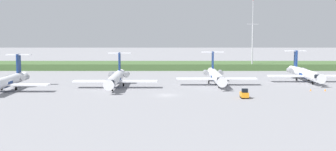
{
  "coord_description": "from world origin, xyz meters",
  "views": [
    {
      "loc": [
        0.39,
        -111.72,
        16.09
      ],
      "look_at": [
        0.0,
        17.62,
        3.0
      ],
      "focal_mm": 49.86,
      "sensor_mm": 36.0,
      "label": 1
    }
  ],
  "objects_px": {
    "regional_jet_fourth": "(306,73)",
    "safety_cone_mid_marker": "(327,90)",
    "regional_jet_nearest": "(8,81)",
    "regional_jet_second": "(117,78)",
    "antenna_mast": "(254,41)",
    "regional_jet_third": "(217,76)",
    "safety_cone_front_marker": "(312,90)",
    "baggage_tug": "(246,94)"
  },
  "relations": [
    {
      "from": "regional_jet_third",
      "to": "baggage_tug",
      "type": "bearing_deg",
      "value": -81.72
    },
    {
      "from": "regional_jet_second",
      "to": "regional_jet_fourth",
      "type": "height_order",
      "value": "same"
    },
    {
      "from": "regional_jet_fourth",
      "to": "antenna_mast",
      "type": "relative_size",
      "value": 1.14
    },
    {
      "from": "regional_jet_third",
      "to": "antenna_mast",
      "type": "distance_m",
      "value": 49.92
    },
    {
      "from": "regional_jet_fourth",
      "to": "safety_cone_front_marker",
      "type": "height_order",
      "value": "regional_jet_fourth"
    },
    {
      "from": "regional_jet_second",
      "to": "safety_cone_mid_marker",
      "type": "height_order",
      "value": "regional_jet_second"
    },
    {
      "from": "safety_cone_mid_marker",
      "to": "regional_jet_fourth",
      "type": "bearing_deg",
      "value": 87.34
    },
    {
      "from": "regional_jet_second",
      "to": "safety_cone_front_marker",
      "type": "relative_size",
      "value": 56.36
    },
    {
      "from": "regional_jet_second",
      "to": "baggage_tug",
      "type": "bearing_deg",
      "value": -32.32
    },
    {
      "from": "regional_jet_nearest",
      "to": "safety_cone_front_marker",
      "type": "height_order",
      "value": "regional_jet_nearest"
    },
    {
      "from": "antenna_mast",
      "to": "regional_jet_second",
      "type": "bearing_deg",
      "value": -132.03
    },
    {
      "from": "regional_jet_nearest",
      "to": "safety_cone_front_marker",
      "type": "xyz_separation_m",
      "value": [
        78.54,
        0.31,
        -2.26
      ]
    },
    {
      "from": "regional_jet_second",
      "to": "regional_jet_third",
      "type": "xyz_separation_m",
      "value": [
        28.14,
        6.28,
        0.0
      ]
    },
    {
      "from": "regional_jet_nearest",
      "to": "regional_jet_second",
      "type": "xyz_separation_m",
      "value": [
        27.33,
        7.96,
        0.0
      ]
    },
    {
      "from": "regional_jet_third",
      "to": "safety_cone_mid_marker",
      "type": "distance_m",
      "value": 30.34
    },
    {
      "from": "regional_jet_nearest",
      "to": "regional_jet_third",
      "type": "xyz_separation_m",
      "value": [
        55.47,
        14.24,
        0.0
      ]
    },
    {
      "from": "regional_jet_fourth",
      "to": "safety_cone_mid_marker",
      "type": "height_order",
      "value": "regional_jet_fourth"
    },
    {
      "from": "antenna_mast",
      "to": "safety_cone_mid_marker",
      "type": "height_order",
      "value": "antenna_mast"
    },
    {
      "from": "regional_jet_nearest",
      "to": "baggage_tug",
      "type": "relative_size",
      "value": 9.69
    },
    {
      "from": "safety_cone_front_marker",
      "to": "baggage_tug",
      "type": "bearing_deg",
      "value": -146.75
    },
    {
      "from": "regional_jet_nearest",
      "to": "regional_jet_second",
      "type": "bearing_deg",
      "value": 16.23
    },
    {
      "from": "regional_jet_second",
      "to": "antenna_mast",
      "type": "relative_size",
      "value": 1.14
    },
    {
      "from": "regional_jet_nearest",
      "to": "baggage_tug",
      "type": "distance_m",
      "value": 60.61
    },
    {
      "from": "regional_jet_fourth",
      "to": "regional_jet_third",
      "type": "bearing_deg",
      "value": -164.34
    },
    {
      "from": "regional_jet_second",
      "to": "regional_jet_third",
      "type": "height_order",
      "value": "same"
    },
    {
      "from": "safety_cone_front_marker",
      "to": "antenna_mast",
      "type": "bearing_deg",
      "value": 94.35
    },
    {
      "from": "regional_jet_nearest",
      "to": "safety_cone_mid_marker",
      "type": "distance_m",
      "value": 82.29
    },
    {
      "from": "regional_jet_third",
      "to": "antenna_mast",
      "type": "relative_size",
      "value": 1.14
    },
    {
      "from": "regional_jet_second",
      "to": "safety_cone_front_marker",
      "type": "xyz_separation_m",
      "value": [
        51.21,
        -7.65,
        -2.26
      ]
    },
    {
      "from": "safety_cone_front_marker",
      "to": "safety_cone_mid_marker",
      "type": "xyz_separation_m",
      "value": [
        3.72,
        -0.12,
        0.0
      ]
    },
    {
      "from": "safety_cone_front_marker",
      "to": "safety_cone_mid_marker",
      "type": "distance_m",
      "value": 3.72
    },
    {
      "from": "antenna_mast",
      "to": "baggage_tug",
      "type": "distance_m",
      "value": 74.24
    },
    {
      "from": "regional_jet_nearest",
      "to": "safety_cone_mid_marker",
      "type": "height_order",
      "value": "regional_jet_nearest"
    },
    {
      "from": "antenna_mast",
      "to": "safety_cone_front_marker",
      "type": "height_order",
      "value": "antenna_mast"
    },
    {
      "from": "regional_jet_nearest",
      "to": "antenna_mast",
      "type": "bearing_deg",
      "value": 38.92
    },
    {
      "from": "baggage_tug",
      "to": "safety_cone_front_marker",
      "type": "height_order",
      "value": "baggage_tug"
    },
    {
      "from": "baggage_tug",
      "to": "antenna_mast",
      "type": "bearing_deg",
      "value": 78.48
    },
    {
      "from": "baggage_tug",
      "to": "regional_jet_third",
      "type": "bearing_deg",
      "value": 98.28
    },
    {
      "from": "regional_jet_nearest",
      "to": "regional_jet_second",
      "type": "relative_size",
      "value": 1.0
    },
    {
      "from": "antenna_mast",
      "to": "regional_jet_third",
      "type": "bearing_deg",
      "value": -112.17
    },
    {
      "from": "safety_cone_front_marker",
      "to": "safety_cone_mid_marker",
      "type": "height_order",
      "value": "same"
    },
    {
      "from": "safety_cone_mid_marker",
      "to": "regional_jet_second",
      "type": "bearing_deg",
      "value": 171.95
    }
  ]
}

